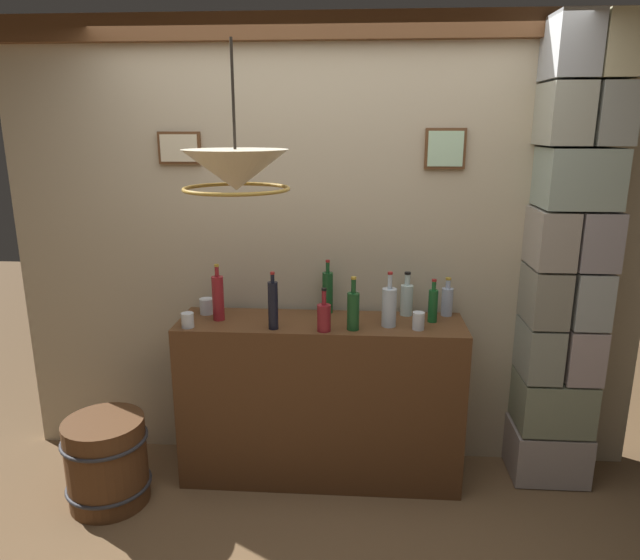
{
  "coord_description": "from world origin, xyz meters",
  "views": [
    {
      "loc": [
        0.21,
        -2.18,
        1.99
      ],
      "look_at": [
        0.0,
        0.76,
        1.2
      ],
      "focal_mm": 32.27,
      "sensor_mm": 36.0,
      "label": 1
    }
  ],
  "objects_px": {
    "liquor_bottle_vermouth": "(433,305)",
    "liquor_bottle_vodka": "(353,310)",
    "glass_tumbler_shot": "(188,320)",
    "pendant_lamp": "(236,172)",
    "liquor_bottle_brandy": "(218,297)",
    "liquor_bottle_whiskey": "(389,306)",
    "liquor_bottle_amaro": "(407,298)",
    "liquor_bottle_gin": "(328,292)",
    "liquor_bottle_bourbon": "(273,305)",
    "glass_tumbler_highball": "(207,306)",
    "glass_tumbler_rocks": "(418,321)",
    "wooden_barrel": "(107,461)",
    "liquor_bottle_sherry": "(324,317)",
    "liquor_bottle_scotch": "(447,301)"
  },
  "relations": [
    {
      "from": "liquor_bottle_vermouth",
      "to": "liquor_bottle_vodka",
      "type": "distance_m",
      "value": 0.46
    },
    {
      "from": "glass_tumbler_shot",
      "to": "pendant_lamp",
      "type": "xyz_separation_m",
      "value": [
        0.4,
        -0.51,
        0.82
      ]
    },
    {
      "from": "liquor_bottle_brandy",
      "to": "liquor_bottle_whiskey",
      "type": "xyz_separation_m",
      "value": [
        0.94,
        -0.04,
        -0.02
      ]
    },
    {
      "from": "liquor_bottle_amaro",
      "to": "pendant_lamp",
      "type": "relative_size",
      "value": 0.43
    },
    {
      "from": "liquor_bottle_gin",
      "to": "liquor_bottle_vodka",
      "type": "bearing_deg",
      "value": -61.7
    },
    {
      "from": "liquor_bottle_gin",
      "to": "liquor_bottle_whiskey",
      "type": "bearing_deg",
      "value": -31.68
    },
    {
      "from": "liquor_bottle_bourbon",
      "to": "glass_tumbler_highball",
      "type": "bearing_deg",
      "value": 151.81
    },
    {
      "from": "liquor_bottle_brandy",
      "to": "glass_tumbler_rocks",
      "type": "relative_size",
      "value": 3.35
    },
    {
      "from": "glass_tumbler_shot",
      "to": "wooden_barrel",
      "type": "relative_size",
      "value": 0.16
    },
    {
      "from": "liquor_bottle_sherry",
      "to": "liquor_bottle_scotch",
      "type": "distance_m",
      "value": 0.75
    },
    {
      "from": "liquor_bottle_whiskey",
      "to": "pendant_lamp",
      "type": "height_order",
      "value": "pendant_lamp"
    },
    {
      "from": "glass_tumbler_highball",
      "to": "liquor_bottle_vermouth",
      "type": "bearing_deg",
      "value": -2.34
    },
    {
      "from": "liquor_bottle_whiskey",
      "to": "liquor_bottle_scotch",
      "type": "bearing_deg",
      "value": 31.29
    },
    {
      "from": "liquor_bottle_vodka",
      "to": "pendant_lamp",
      "type": "height_order",
      "value": "pendant_lamp"
    },
    {
      "from": "liquor_bottle_vodka",
      "to": "wooden_barrel",
      "type": "bearing_deg",
      "value": -170.48
    },
    {
      "from": "liquor_bottle_scotch",
      "to": "pendant_lamp",
      "type": "xyz_separation_m",
      "value": [
        -1.01,
        -0.81,
        0.77
      ]
    },
    {
      "from": "liquor_bottle_whiskey",
      "to": "wooden_barrel",
      "type": "distance_m",
      "value": 1.74
    },
    {
      "from": "glass_tumbler_rocks",
      "to": "glass_tumbler_highball",
      "type": "relative_size",
      "value": 1.05
    },
    {
      "from": "glass_tumbler_rocks",
      "to": "pendant_lamp",
      "type": "distance_m",
      "value": 1.29
    },
    {
      "from": "liquor_bottle_gin",
      "to": "pendant_lamp",
      "type": "xyz_separation_m",
      "value": [
        -0.33,
        -0.81,
        0.74
      ]
    },
    {
      "from": "glass_tumbler_rocks",
      "to": "liquor_bottle_whiskey",
      "type": "bearing_deg",
      "value": 164.25
    },
    {
      "from": "liquor_bottle_brandy",
      "to": "pendant_lamp",
      "type": "bearing_deg",
      "value": -67.58
    },
    {
      "from": "liquor_bottle_bourbon",
      "to": "liquor_bottle_brandy",
      "type": "bearing_deg",
      "value": 159.07
    },
    {
      "from": "liquor_bottle_vermouth",
      "to": "wooden_barrel",
      "type": "bearing_deg",
      "value": -167.89
    },
    {
      "from": "liquor_bottle_bourbon",
      "to": "wooden_barrel",
      "type": "bearing_deg",
      "value": -167.21
    },
    {
      "from": "glass_tumbler_rocks",
      "to": "liquor_bottle_vermouth",
      "type": "bearing_deg",
      "value": 55.55
    },
    {
      "from": "liquor_bottle_vermouth",
      "to": "glass_tumbler_rocks",
      "type": "bearing_deg",
      "value": -124.45
    },
    {
      "from": "liquor_bottle_vermouth",
      "to": "liquor_bottle_bourbon",
      "type": "bearing_deg",
      "value": -168.6
    },
    {
      "from": "liquor_bottle_brandy",
      "to": "glass_tumbler_highball",
      "type": "height_order",
      "value": "liquor_bottle_brandy"
    },
    {
      "from": "liquor_bottle_gin",
      "to": "pendant_lamp",
      "type": "relative_size",
      "value": 0.53
    },
    {
      "from": "pendant_lamp",
      "to": "liquor_bottle_vermouth",
      "type": "bearing_deg",
      "value": 37.03
    },
    {
      "from": "liquor_bottle_amaro",
      "to": "liquor_bottle_whiskey",
      "type": "height_order",
      "value": "liquor_bottle_whiskey"
    },
    {
      "from": "liquor_bottle_vermouth",
      "to": "pendant_lamp",
      "type": "distance_m",
      "value": 1.38
    },
    {
      "from": "liquor_bottle_vodka",
      "to": "wooden_barrel",
      "type": "relative_size",
      "value": 0.59
    },
    {
      "from": "liquor_bottle_bourbon",
      "to": "pendant_lamp",
      "type": "height_order",
      "value": "pendant_lamp"
    },
    {
      "from": "liquor_bottle_scotch",
      "to": "glass_tumbler_shot",
      "type": "distance_m",
      "value": 1.44
    },
    {
      "from": "liquor_bottle_gin",
      "to": "glass_tumbler_rocks",
      "type": "bearing_deg",
      "value": -27.16
    },
    {
      "from": "liquor_bottle_whiskey",
      "to": "pendant_lamp",
      "type": "relative_size",
      "value": 0.51
    },
    {
      "from": "liquor_bottle_scotch",
      "to": "glass_tumbler_rocks",
      "type": "height_order",
      "value": "liquor_bottle_scotch"
    },
    {
      "from": "glass_tumbler_rocks",
      "to": "glass_tumbler_highball",
      "type": "distance_m",
      "value": 1.2
    },
    {
      "from": "liquor_bottle_whiskey",
      "to": "glass_tumbler_rocks",
      "type": "xyz_separation_m",
      "value": [
        0.15,
        -0.04,
        -0.06
      ]
    },
    {
      "from": "wooden_barrel",
      "to": "liquor_bottle_vodka",
      "type": "bearing_deg",
      "value": 9.52
    },
    {
      "from": "wooden_barrel",
      "to": "glass_tumbler_highball",
      "type": "bearing_deg",
      "value": 42.04
    },
    {
      "from": "liquor_bottle_gin",
      "to": "liquor_bottle_vermouth",
      "type": "relative_size",
      "value": 1.28
    },
    {
      "from": "glass_tumbler_highball",
      "to": "liquor_bottle_whiskey",
      "type": "bearing_deg",
      "value": -7.64
    },
    {
      "from": "liquor_bottle_vermouth",
      "to": "glass_tumbler_shot",
      "type": "bearing_deg",
      "value": -172.12
    },
    {
      "from": "liquor_bottle_amaro",
      "to": "liquor_bottle_gin",
      "type": "bearing_deg",
      "value": 178.13
    },
    {
      "from": "liquor_bottle_brandy",
      "to": "wooden_barrel",
      "type": "bearing_deg",
      "value": -150.11
    },
    {
      "from": "liquor_bottle_scotch",
      "to": "wooden_barrel",
      "type": "relative_size",
      "value": 0.45
    },
    {
      "from": "pendant_lamp",
      "to": "wooden_barrel",
      "type": "height_order",
      "value": "pendant_lamp"
    }
  ]
}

